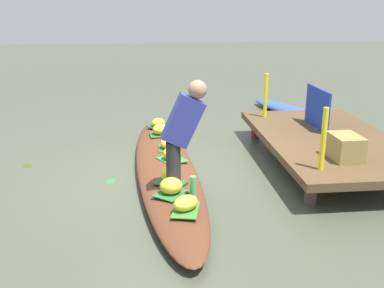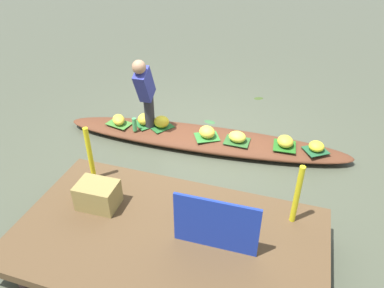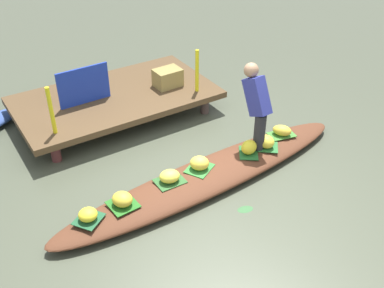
% 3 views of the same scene
% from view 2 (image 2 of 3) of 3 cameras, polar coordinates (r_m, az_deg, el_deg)
% --- Properties ---
extents(canal_water, '(40.00, 40.00, 0.00)m').
position_cam_2_polar(canal_water, '(5.87, 1.68, 0.04)').
color(canal_water, '#454A3A').
rests_on(canal_water, ground).
extents(dock_platform, '(3.20, 1.80, 0.38)m').
position_cam_2_polar(dock_platform, '(3.91, -3.81, -14.50)').
color(dock_platform, brown).
rests_on(dock_platform, ground).
extents(vendor_boat, '(4.60, 1.00, 0.20)m').
position_cam_2_polar(vendor_boat, '(5.81, 1.69, 0.85)').
color(vendor_boat, '#562F1D').
rests_on(vendor_boat, ground).
extents(leaf_mat_0, '(0.43, 0.33, 0.01)m').
position_cam_2_polar(leaf_mat_0, '(6.13, -11.29, 3.14)').
color(leaf_mat_0, '#3C792E').
rests_on(leaf_mat_0, vendor_boat).
extents(banana_bunch_0, '(0.32, 0.34, 0.15)m').
position_cam_2_polar(banana_bunch_0, '(6.09, -11.37, 3.74)').
color(banana_bunch_0, yellow).
rests_on(banana_bunch_0, vendor_boat).
extents(leaf_mat_1, '(0.44, 0.44, 0.01)m').
position_cam_2_polar(leaf_mat_1, '(6.05, -7.36, 3.14)').
color(leaf_mat_1, '#276830').
rests_on(leaf_mat_1, vendor_boat).
extents(banana_bunch_1, '(0.23, 0.26, 0.18)m').
position_cam_2_polar(banana_bunch_1, '(6.01, -7.42, 3.88)').
color(banana_bunch_1, yellow).
rests_on(banana_bunch_1, vendor_boat).
extents(leaf_mat_2, '(0.38, 0.29, 0.01)m').
position_cam_2_polar(leaf_mat_2, '(5.60, 7.02, 0.45)').
color(leaf_mat_2, '#2B5A27').
rests_on(leaf_mat_2, vendor_boat).
extents(banana_bunch_2, '(0.31, 0.28, 0.16)m').
position_cam_2_polar(banana_bunch_2, '(5.56, 7.08, 1.13)').
color(banana_bunch_2, '#EBE446').
rests_on(banana_bunch_2, vendor_boat).
extents(leaf_mat_3, '(0.41, 0.43, 0.01)m').
position_cam_2_polar(leaf_mat_3, '(5.94, -4.74, 2.66)').
color(leaf_mat_3, '#205C27').
rests_on(leaf_mat_3, vendor_boat).
extents(banana_bunch_3, '(0.29, 0.26, 0.20)m').
position_cam_2_polar(banana_bunch_3, '(5.89, -4.78, 3.48)').
color(banana_bunch_3, yellow).
rests_on(banana_bunch_3, vendor_boat).
extents(leaf_mat_4, '(0.42, 0.41, 0.01)m').
position_cam_2_polar(leaf_mat_4, '(5.65, 18.71, -0.93)').
color(leaf_mat_4, '#1E522F').
rests_on(leaf_mat_4, vendor_boat).
extents(banana_bunch_4, '(0.29, 0.29, 0.14)m').
position_cam_2_polar(banana_bunch_4, '(5.61, 18.83, -0.34)').
color(banana_bunch_4, yellow).
rests_on(banana_bunch_4, vendor_boat).
extents(leaf_mat_5, '(0.46, 0.43, 0.01)m').
position_cam_2_polar(leaf_mat_5, '(5.66, 2.34, 1.12)').
color(leaf_mat_5, '#307830').
rests_on(leaf_mat_5, vendor_boat).
extents(banana_bunch_5, '(0.34, 0.33, 0.18)m').
position_cam_2_polar(banana_bunch_5, '(5.62, 2.36, 1.89)').
color(banana_bunch_5, yellow).
rests_on(banana_bunch_5, vendor_boat).
extents(leaf_mat_6, '(0.35, 0.36, 0.01)m').
position_cam_2_polar(leaf_mat_6, '(5.62, 14.23, -0.29)').
color(leaf_mat_6, '#23641D').
rests_on(leaf_mat_6, vendor_boat).
extents(banana_bunch_6, '(0.31, 0.33, 0.17)m').
position_cam_2_polar(banana_bunch_6, '(5.58, 14.34, 0.41)').
color(banana_bunch_6, gold).
rests_on(banana_bunch_6, vendor_boat).
extents(vendor_person, '(0.21, 0.49, 1.21)m').
position_cam_2_polar(vendor_person, '(5.58, -7.33, 8.37)').
color(vendor_person, '#28282D').
rests_on(vendor_person, vendor_boat).
extents(water_bottle, '(0.07, 0.07, 0.22)m').
position_cam_2_polar(water_bottle, '(5.85, -8.95, 3.02)').
color(water_bottle, '#47A75B').
rests_on(water_bottle, vendor_boat).
extents(market_banner, '(0.83, 0.05, 0.59)m').
position_cam_2_polar(market_banner, '(3.55, 3.72, -12.47)').
color(market_banner, '#19319D').
rests_on(market_banner, dock_platform).
extents(railing_post_west, '(0.06, 0.06, 0.72)m').
position_cam_2_polar(railing_post_west, '(3.91, 16.07, -7.61)').
color(railing_post_west, yellow).
rests_on(railing_post_west, dock_platform).
extents(railing_post_east, '(0.06, 0.06, 0.72)m').
position_cam_2_polar(railing_post_east, '(4.50, -15.64, -1.51)').
color(railing_post_east, yellow).
rests_on(railing_post_east, dock_platform).
extents(produce_crate, '(0.45, 0.33, 0.30)m').
position_cam_2_polar(produce_crate, '(4.21, -14.47, -7.71)').
color(produce_crate, olive).
rests_on(produce_crate, dock_platform).
extents(drifting_plant_0, '(0.23, 0.17, 0.01)m').
position_cam_2_polar(drifting_plant_0, '(6.47, 2.78, 3.47)').
color(drifting_plant_0, '#346235').
rests_on(drifting_plant_0, ground).
extents(drifting_plant_1, '(0.23, 0.20, 0.01)m').
position_cam_2_polar(drifting_plant_1, '(7.40, 10.34, 7.03)').
color(drifting_plant_1, '#34471D').
rests_on(drifting_plant_1, ground).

